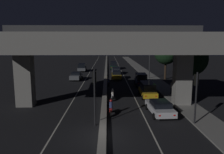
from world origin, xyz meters
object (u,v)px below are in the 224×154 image
car_taxi_yellow_fourth (116,75)px  car_grey_second_oncoming (82,67)px  traffic_light_right_of_median (196,89)px  car_dark_blue_third (141,79)px  motorcycle_red_filtering_near (111,108)px  car_taxi_yellow_second (148,89)px  motorcycle_black_filtering_far (109,82)px  car_dark_green_sixth (114,65)px  car_silver_fifth (116,70)px  street_lamp (147,56)px  car_white_lead (160,107)px  pedestrian_on_sidewalk (172,88)px  car_grey_lead_oncoming (76,76)px  motorcycle_white_filtering_mid (113,95)px  traffic_light_left_of_median (95,88)px

car_taxi_yellow_fourth → car_grey_second_oncoming: (-7.94, 11.62, 0.16)m
traffic_light_right_of_median → car_dark_blue_third: size_ratio=1.14×
motorcycle_red_filtering_near → car_taxi_yellow_second: bearing=-30.9°
motorcycle_red_filtering_near → motorcycle_black_filtering_far: bearing=4.6°
car_dark_blue_third → motorcycle_red_filtering_near: (-5.14, -14.38, -0.39)m
car_dark_blue_third → car_taxi_yellow_fourth: car_dark_blue_third is taller
car_taxi_yellow_second → car_dark_green_sixth: 29.98m
car_grey_second_oncoming → traffic_light_right_of_median: bearing=19.8°
car_taxi_yellow_fourth → car_silver_fifth: (0.20, 7.08, -0.02)m
traffic_light_right_of_median → motorcycle_red_filtering_near: (-7.08, 2.75, -2.47)m
street_lamp → car_white_lead: (-2.56, -21.24, -3.63)m
pedestrian_on_sidewalk → car_silver_fifth: bearing=108.4°
motorcycle_black_filtering_far → car_dark_blue_third: bearing=-90.4°
street_lamp → car_grey_lead_oncoming: 14.08m
car_silver_fifth → car_dark_green_sixth: bearing=4.7°
motorcycle_white_filtering_mid → car_dark_blue_third: bearing=-25.7°
traffic_light_right_of_median → car_taxi_yellow_second: traffic_light_right_of_median is taller
street_lamp → car_dark_blue_third: (-2.21, -6.86, -3.32)m
car_taxi_yellow_fourth → motorcycle_white_filtering_mid: size_ratio=2.57×
traffic_light_right_of_median → car_taxi_yellow_second: bearing=103.0°
car_dark_blue_third → car_grey_lead_oncoming: car_dark_blue_third is taller
traffic_light_right_of_median → car_grey_lead_oncoming: size_ratio=1.09×
traffic_light_right_of_median → street_lamp: (0.27, 24.00, 1.24)m
car_white_lead → car_dark_blue_third: 14.38m
car_taxi_yellow_fourth → pedestrian_on_sidewalk: bearing=-150.3°
car_taxi_yellow_second → car_taxi_yellow_fourth: car_taxi_yellow_second is taller
car_white_lead → car_dark_green_sixth: size_ratio=0.98×
car_white_lead → motorcycle_white_filtering_mid: motorcycle_white_filtering_mid is taller
car_dark_green_sixth → motorcycle_white_filtering_mid: (-1.00, -31.25, -0.43)m
car_dark_blue_third → car_dark_green_sixth: (-3.86, 22.35, 0.02)m
car_silver_fifth → car_white_lead: bearing=-170.9°
car_dark_blue_third → motorcycle_white_filtering_mid: 10.15m
car_grey_lead_oncoming → motorcycle_black_filtering_far: bearing=48.2°
car_dark_blue_third → car_silver_fifth: car_dark_blue_third is taller
car_dark_green_sixth → pedestrian_on_sidewalk: bearing=-166.7°
car_white_lead → car_taxi_yellow_second: bearing=-3.3°
traffic_light_left_of_median → car_dark_blue_third: traffic_light_left_of_median is taller
car_dark_green_sixth → street_lamp: bearing=-159.0°
car_white_lead → car_silver_fifth: car_silver_fifth is taller
car_taxi_yellow_fourth → motorcycle_black_filtering_far: size_ratio=2.71×
motorcycle_white_filtering_mid → pedestrian_on_sidewalk: size_ratio=1.09×
car_silver_fifth → car_grey_lead_oncoming: size_ratio=1.11×
car_taxi_yellow_second → motorcycle_black_filtering_far: 8.82m
traffic_light_left_of_median → car_dark_green_sixth: bearing=86.1°
car_grey_second_oncoming → motorcycle_black_filtering_far: size_ratio=2.43×
car_taxi_yellow_second → motorcycle_black_filtering_far: bearing=34.9°
car_taxi_yellow_second → car_grey_second_oncoming: 28.03m
car_grey_second_oncoming → car_taxi_yellow_second: bearing=22.6°
car_taxi_yellow_second → traffic_light_left_of_median: bearing=147.6°
car_grey_second_oncoming → pedestrian_on_sidewalk: size_ratio=2.51×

